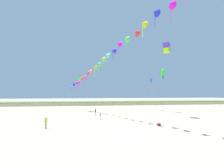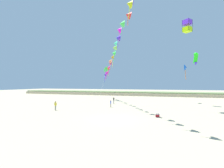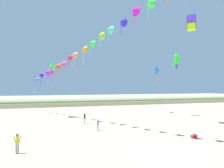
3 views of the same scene
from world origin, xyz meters
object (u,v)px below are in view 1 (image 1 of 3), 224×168
at_px(large_kite_outer_drift, 166,48).
at_px(large_kite_mid_trail, 78,79).
at_px(person_near_left, 100,115).
at_px(large_kite_low_lead, 163,73).
at_px(person_mid_center, 46,122).
at_px(person_near_right, 95,111).
at_px(large_kite_high_solo, 152,80).
at_px(beach_cooler, 159,124).

bearing_deg(large_kite_outer_drift, large_kite_mid_trail, 147.30).
xyz_separation_m(person_near_left, large_kite_low_lead, (17.58, 8.25, 9.84)).
bearing_deg(person_near_left, large_kite_low_lead, 25.13).
xyz_separation_m(person_mid_center, large_kite_low_lead, (26.10, 14.82, 9.72)).
relative_size(person_near_right, person_mid_center, 1.02).
height_order(person_near_left, person_mid_center, person_mid_center).
xyz_separation_m(person_near_right, large_kite_outer_drift, (15.34, -5.15, 14.30)).
xyz_separation_m(person_mid_center, large_kite_mid_trail, (2.73, 19.59, 8.43)).
bearing_deg(large_kite_low_lead, person_mid_center, -150.41).
bearing_deg(large_kite_outer_drift, large_kite_high_solo, 82.30).
xyz_separation_m(person_near_left, large_kite_high_solo, (16.24, 13.14, 8.28)).
distance_m(large_kite_high_solo, large_kite_outer_drift, 14.60).
height_order(person_near_left, large_kite_high_solo, large_kite_high_solo).
xyz_separation_m(large_kite_mid_trail, large_kite_high_solo, (22.03, 0.12, -0.27)).
distance_m(large_kite_low_lead, beach_cooler, 19.98).
height_order(person_mid_center, large_kite_high_solo, large_kite_high_solo).
relative_size(person_near_right, large_kite_mid_trail, 0.43).
bearing_deg(large_kite_mid_trail, person_mid_center, -97.94).
xyz_separation_m(person_near_left, person_near_right, (-0.88, 5.17, 0.14)).
xyz_separation_m(person_mid_center, large_kite_outer_drift, (22.98, 6.59, 14.32)).
relative_size(large_kite_low_lead, beach_cooler, 4.98).
relative_size(person_near_right, large_kite_outer_drift, 0.81).
relative_size(person_mid_center, large_kite_mid_trail, 0.43).
bearing_deg(large_kite_outer_drift, person_mid_center, -163.99).
bearing_deg(person_near_right, large_kite_mid_trail, 122.04).
height_order(person_near_right, large_kite_high_solo, large_kite_high_solo).
bearing_deg(large_kite_high_solo, beach_cooler, -109.20).
bearing_deg(large_kite_outer_drift, person_near_left, -179.91).
relative_size(person_near_left, large_kite_low_lead, 0.52).
bearing_deg(person_mid_center, large_kite_mid_trail, 82.06).
distance_m(large_kite_mid_trail, large_kite_high_solo, 22.03).
relative_size(person_near_left, beach_cooler, 2.61).
xyz_separation_m(large_kite_mid_trail, large_kite_outer_drift, (20.25, -13.00, 5.89)).
distance_m(large_kite_low_lead, large_kite_high_solo, 5.31).
height_order(large_kite_low_lead, large_kite_high_solo, large_kite_low_lead).
distance_m(person_near_left, large_kite_low_lead, 21.77).
relative_size(person_mid_center, large_kite_outer_drift, 0.79).
height_order(large_kite_low_lead, large_kite_mid_trail, large_kite_low_lead).
distance_m(large_kite_mid_trail, beach_cooler, 26.46).
distance_m(large_kite_outer_drift, beach_cooler, 17.27).
relative_size(person_near_left, person_mid_center, 0.88).
bearing_deg(large_kite_mid_trail, large_kite_low_lead, -11.55).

